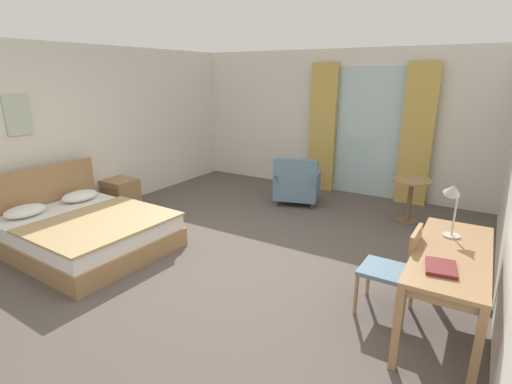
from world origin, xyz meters
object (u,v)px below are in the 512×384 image
object	(u,v)px
desk_lamp	(453,197)
closed_book	(441,267)
desk_chair	(397,267)
round_cafe_table	(411,191)
bed	(84,230)
nightstand	(121,194)
armchair_by_window	(297,185)
framed_picture	(18,115)
writing_desk	(451,261)

from	to	relation	value
desk_lamp	closed_book	bearing A→B (deg)	-86.97
desk_chair	round_cafe_table	distance (m)	2.64
bed	round_cafe_table	world-z (taller)	bed
nightstand	desk_lamp	xyz separation A→B (m)	(5.02, -0.29, 0.86)
nightstand	desk_lamp	world-z (taller)	desk_lamp
desk_chair	armchair_by_window	distance (m)	3.38
closed_book	armchair_by_window	bearing A→B (deg)	123.04
desk_lamp	round_cafe_table	size ratio (longest dim) A/B	0.74
bed	closed_book	size ratio (longest dim) A/B	7.15
desk_chair	desk_lamp	xyz separation A→B (m)	(0.34, 0.44, 0.61)
desk_chair	framed_picture	distance (m)	5.09
nightstand	writing_desk	distance (m)	5.18
nightstand	writing_desk	bearing A→B (deg)	-8.07
nightstand	desk_lamp	distance (m)	5.10
bed	desk_chair	world-z (taller)	bed
desk_chair	closed_book	xyz separation A→B (m)	(0.39, -0.39, 0.28)
nightstand	desk_chair	distance (m)	4.74
bed	writing_desk	bearing A→B (deg)	8.21
bed	writing_desk	world-z (taller)	bed
armchair_by_window	framed_picture	distance (m)	4.34
round_cafe_table	bed	bearing A→B (deg)	-136.90
nightstand	closed_book	bearing A→B (deg)	-12.52
framed_picture	nightstand	bearing A→B (deg)	79.97
armchair_by_window	round_cafe_table	size ratio (longest dim) A/B	1.33
bed	nightstand	xyz separation A→B (m)	(-0.88, 1.34, 0.00)
nightstand	closed_book	world-z (taller)	closed_book
writing_desk	closed_book	size ratio (longest dim) A/B	5.35
closed_book	writing_desk	bearing A→B (deg)	74.64
nightstand	desk_chair	bearing A→B (deg)	-8.92
closed_book	framed_picture	distance (m)	5.38
writing_desk	round_cafe_table	size ratio (longest dim) A/B	2.31
bed	framed_picture	xyz separation A→B (m)	(-1.11, -0.00, 1.43)
desk_lamp	desk_chair	bearing A→B (deg)	-128.00
round_cafe_table	writing_desk	bearing A→B (deg)	-72.99
writing_desk	round_cafe_table	world-z (taller)	writing_desk
bed	closed_book	xyz separation A→B (m)	(4.19, 0.21, 0.52)
round_cafe_table	nightstand	bearing A→B (deg)	-156.44
bed	framed_picture	distance (m)	1.81
desk_lamp	round_cafe_table	bearing A→B (deg)	108.03
nightstand	desk_lamp	size ratio (longest dim) A/B	1.00
armchair_by_window	framed_picture	xyz separation A→B (m)	(-2.68, -3.14, 1.34)
closed_book	round_cafe_table	xyz separation A→B (m)	(-0.75, 3.00, -0.28)
bed	framed_picture	size ratio (longest dim) A/B	3.87
bed	desk_lamp	bearing A→B (deg)	14.13
framed_picture	bed	bearing A→B (deg)	0.15
bed	round_cafe_table	xyz separation A→B (m)	(3.44, 3.22, 0.25)
desk_chair	closed_book	world-z (taller)	desk_chair
bed	desk_chair	distance (m)	3.85
closed_book	armchair_by_window	xyz separation A→B (m)	(-2.62, 2.93, -0.43)
closed_book	desk_chair	bearing A→B (deg)	126.07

